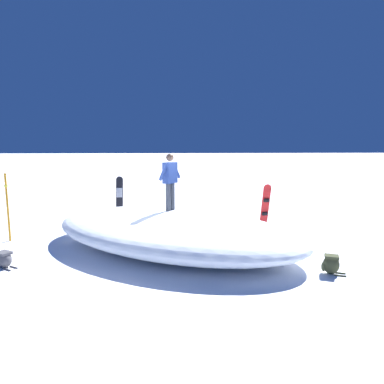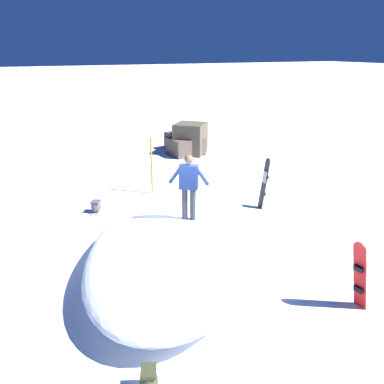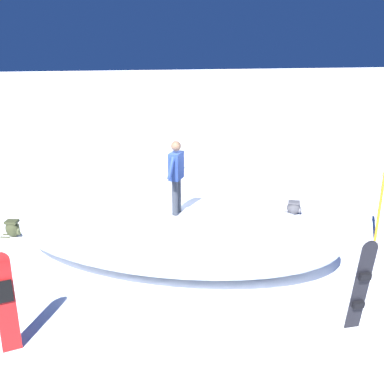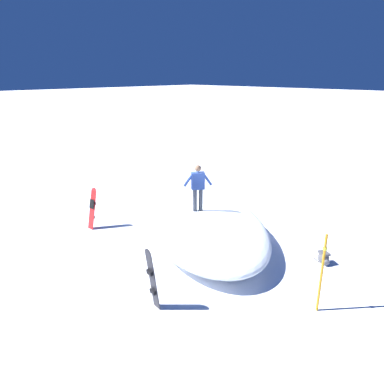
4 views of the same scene
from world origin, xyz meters
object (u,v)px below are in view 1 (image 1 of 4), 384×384
(backpack_near, at_px, (331,264))
(backpack_far, at_px, (4,259))
(snowboarder_standing, at_px, (170,178))
(snowboard_primary_upright, at_px, (266,204))
(snowboard_secondary_upright, at_px, (120,197))
(trail_marker_pole, at_px, (8,206))

(backpack_near, xyz_separation_m, backpack_far, (0.96, 7.58, -0.03))
(snowboarder_standing, distance_m, snowboard_primary_upright, 4.19)
(snowboard_secondary_upright, bearing_deg, backpack_far, 158.35)
(snowboarder_standing, bearing_deg, backpack_near, -123.51)
(snowboarder_standing, xyz_separation_m, snowboard_secondary_upright, (3.66, 1.97, -1.10))
(snowboarder_standing, relative_size, snowboard_primary_upright, 1.05)
(snowboard_primary_upright, height_order, snowboard_secondary_upright, snowboard_secondary_upright)
(snowboarder_standing, xyz_separation_m, backpack_far, (-1.42, 3.99, -1.77))
(snowboarder_standing, distance_m, trail_marker_pole, 5.05)
(backpack_near, height_order, backpack_far, backpack_near)
(snowboarder_standing, xyz_separation_m, backpack_near, (-2.38, -3.60, -1.74))
(snowboard_primary_upright, bearing_deg, snowboarder_standing, 121.47)
(snowboard_primary_upright, bearing_deg, snowboard_secondary_upright, 73.89)
(snowboard_secondary_upright, distance_m, trail_marker_pole, 4.06)
(snowboard_primary_upright, height_order, backpack_far, snowboard_primary_upright)
(trail_marker_pole, bearing_deg, backpack_near, -110.80)
(trail_marker_pole, bearing_deg, snowboard_secondary_upright, -46.07)
(snowboard_secondary_upright, relative_size, backpack_near, 3.00)
(snowboard_secondary_upright, xyz_separation_m, backpack_near, (-6.04, -5.57, -0.65))
(snowboarder_standing, height_order, snowboard_secondary_upright, snowboarder_standing)
(snowboarder_standing, relative_size, backpack_far, 2.70)
(snowboard_secondary_upright, relative_size, trail_marker_pole, 0.82)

